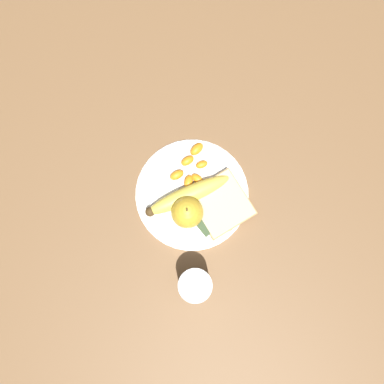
{
  "coord_description": "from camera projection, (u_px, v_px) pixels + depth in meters",
  "views": [
    {
      "loc": [
        -0.11,
        0.09,
        0.82
      ],
      "look_at": [
        0.0,
        0.0,
        0.03
      ],
      "focal_mm": 35.0,
      "sensor_mm": 36.0,
      "label": 1
    }
  ],
  "objects": [
    {
      "name": "orange_segment_4",
      "position": [
        178.0,
        174.0,
        0.82
      ],
      "size": [
        0.03,
        0.04,
        0.02
      ],
      "color": "orange",
      "rests_on": "plate"
    },
    {
      "name": "orange_segment_2",
      "position": [
        188.0,
        182.0,
        0.82
      ],
      "size": [
        0.03,
        0.04,
        0.02
      ],
      "color": "orange",
      "rests_on": "plate"
    },
    {
      "name": "ground_plane",
      "position": [
        192.0,
        195.0,
        0.83
      ],
      "size": [
        3.0,
        3.0,
        0.0
      ],
      "primitive_type": "plane",
      "color": "brown"
    },
    {
      "name": "banana",
      "position": [
        187.0,
        195.0,
        0.8
      ],
      "size": [
        0.09,
        0.19,
        0.04
      ],
      "color": "#E0CC4C",
      "rests_on": "plate"
    },
    {
      "name": "jam_packet",
      "position": [
        206.0,
        225.0,
        0.8
      ],
      "size": [
        0.04,
        0.03,
        0.02
      ],
      "color": "white",
      "rests_on": "plate"
    },
    {
      "name": "fork",
      "position": [
        188.0,
        194.0,
        0.82
      ],
      "size": [
        0.18,
        0.04,
        0.0
      ],
      "rotation": [
        0.0,
        0.0,
        9.55
      ],
      "color": "#B2B2B7",
      "rests_on": "plate"
    },
    {
      "name": "bread_slice",
      "position": [
        221.0,
        204.0,
        0.81
      ],
      "size": [
        0.13,
        0.13,
        0.02
      ],
      "color": "#AB8751",
      "rests_on": "plate"
    },
    {
      "name": "orange_segment_1",
      "position": [
        197.0,
        149.0,
        0.83
      ],
      "size": [
        0.02,
        0.04,
        0.02
      ],
      "color": "orange",
      "rests_on": "plate"
    },
    {
      "name": "orange_segment_5",
      "position": [
        197.0,
        179.0,
        0.82
      ],
      "size": [
        0.03,
        0.02,
        0.02
      ],
      "color": "orange",
      "rests_on": "plate"
    },
    {
      "name": "orange_segment_0",
      "position": [
        202.0,
        165.0,
        0.83
      ],
      "size": [
        0.02,
        0.03,
        0.02
      ],
      "color": "orange",
      "rests_on": "plate"
    },
    {
      "name": "orange_segment_3",
      "position": [
        188.0,
        161.0,
        0.83
      ],
      "size": [
        0.02,
        0.03,
        0.02
      ],
      "color": "orange",
      "rests_on": "plate"
    },
    {
      "name": "plate",
      "position": [
        192.0,
        194.0,
        0.83
      ],
      "size": [
        0.25,
        0.25,
        0.01
      ],
      "color": "white",
      "rests_on": "ground_plane"
    },
    {
      "name": "apple",
      "position": [
        187.0,
        212.0,
        0.78
      ],
      "size": [
        0.07,
        0.07,
        0.08
      ],
      "color": "gold",
      "rests_on": "plate"
    },
    {
      "name": "juice_glass",
      "position": [
        195.0,
        284.0,
        0.76
      ],
      "size": [
        0.07,
        0.07,
        0.09
      ],
      "color": "silver",
      "rests_on": "ground_plane"
    }
  ]
}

